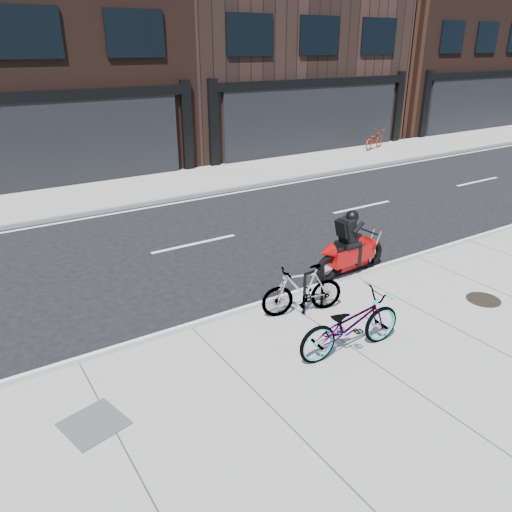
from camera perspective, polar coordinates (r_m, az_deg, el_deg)
ground at (r=11.59m, az=-2.68°, el=-1.69°), size 120.00×120.00×0.00m
sidewalk_near at (r=8.20m, az=15.69°, el=-13.61°), size 60.00×6.00×0.13m
sidewalk_far at (r=18.32m, az=-15.05°, el=7.12°), size 60.00×3.50×0.13m
building_mideast at (r=28.15m, az=0.14°, el=25.89°), size 12.00×10.00×12.50m
building_east at (r=36.09m, az=18.06°, el=24.66°), size 10.00×10.00×13.00m
bike_rack at (r=9.49m, az=6.61°, el=-3.51°), size 0.50×0.07×0.84m
bicycle_front at (r=8.33m, az=10.74°, el=-7.64°), size 2.01×0.83×1.03m
bicycle_rear at (r=9.38m, az=5.31°, el=-3.87°), size 1.67×0.86×0.96m
motorcycle at (r=11.42m, az=11.13°, el=0.93°), size 2.08×0.51×1.55m
bicycle_far at (r=25.56m, az=13.35°, el=12.83°), size 1.81×1.15×0.90m
manhole_cover at (r=10.99m, az=24.56°, el=-4.55°), size 0.69×0.69×0.02m
utility_grate at (r=7.41m, az=-18.04°, el=-17.76°), size 0.91×0.91×0.02m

